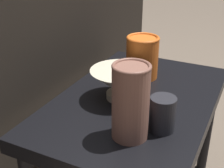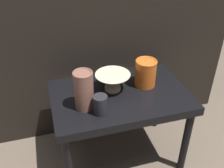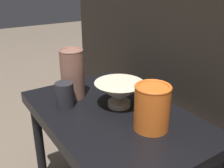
# 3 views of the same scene
# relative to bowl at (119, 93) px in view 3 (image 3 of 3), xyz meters

# --- Properties ---
(table) EXTENTS (0.64, 0.41, 0.41)m
(table) POSITION_rel_bowl_xyz_m (0.02, -0.04, -0.10)
(table) COLOR black
(table) RESTS_ON ground_plane
(couch_backdrop) EXTENTS (1.47, 0.50, 0.86)m
(couch_backdrop) POSITION_rel_bowl_xyz_m (0.02, 0.48, -0.03)
(couch_backdrop) COLOR black
(couch_backdrop) RESTS_ON ground_plane
(bowl) EXTENTS (0.16, 0.16, 0.09)m
(bowl) POSITION_rel_bowl_xyz_m (0.00, 0.00, 0.00)
(bowl) COLOR beige
(bowl) RESTS_ON table
(vase_textured_left) EXTENTS (0.08, 0.08, 0.18)m
(vase_textured_left) POSITION_rel_bowl_xyz_m (-0.15, -0.09, 0.04)
(vase_textured_left) COLOR brown
(vase_textured_left) RESTS_ON table
(vase_colorful_right) EXTENTS (0.10, 0.10, 0.13)m
(vase_colorful_right) POSITION_rel_bowl_xyz_m (0.16, -0.00, 0.02)
(vase_colorful_right) COLOR orange
(vase_colorful_right) RESTS_ON table
(cup) EXTENTS (0.06, 0.06, 0.08)m
(cup) POSITION_rel_bowl_xyz_m (-0.10, -0.15, -0.01)
(cup) COLOR #232328
(cup) RESTS_ON table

